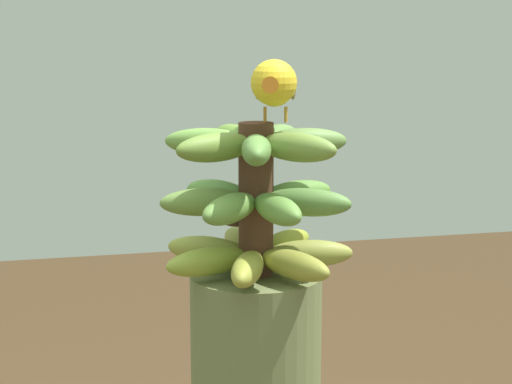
# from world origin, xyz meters

# --- Properties ---
(banana_bunch) EXTENTS (0.30, 0.30, 0.23)m
(banana_bunch) POSITION_xyz_m (0.00, 0.00, 1.11)
(banana_bunch) COLOR #4C2D1E
(banana_bunch) RESTS_ON banana_tree
(perched_bird) EXTENTS (0.22, 0.10, 0.09)m
(perched_bird) POSITION_xyz_m (-0.02, -0.02, 1.28)
(perched_bird) COLOR #C68933
(perched_bird) RESTS_ON banana_bunch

